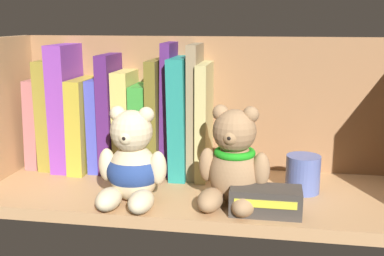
# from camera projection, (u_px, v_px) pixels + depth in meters

# --- Properties ---
(shelf_board) EXTENTS (0.71, 0.25, 0.02)m
(shelf_board) POSITION_uv_depth(u_px,v_px,m) (198.00, 195.00, 0.81)
(shelf_board) COLOR tan
(shelf_board) RESTS_ON ground
(shelf_back_panel) EXTENTS (0.73, 0.01, 0.27)m
(shelf_back_panel) POSITION_uv_depth(u_px,v_px,m) (209.00, 108.00, 0.91)
(shelf_back_panel) COLOR #8C613D
(shelf_back_panel) RESTS_ON ground
(book_0) EXTENTS (0.03, 0.10, 0.17)m
(book_0) POSITION_uv_depth(u_px,v_px,m) (41.00, 122.00, 0.94)
(book_0) COLOR #9E5858
(book_0) RESTS_ON shelf_board
(book_1) EXTENTS (0.03, 0.11, 0.21)m
(book_1) POSITION_uv_depth(u_px,v_px,m) (54.00, 113.00, 0.93)
(book_1) COLOR olive
(book_1) RESTS_ON shelf_board
(book_2) EXTENTS (0.03, 0.13, 0.24)m
(book_2) POSITION_uv_depth(u_px,v_px,m) (70.00, 106.00, 0.92)
(book_2) COLOR purple
(book_2) RESTS_ON shelf_board
(book_3) EXTENTS (0.03, 0.15, 0.17)m
(book_3) POSITION_uv_depth(u_px,v_px,m) (88.00, 122.00, 0.92)
(book_3) COLOR #A9952D
(book_3) RESTS_ON shelf_board
(book_4) EXTENTS (0.02, 0.11, 0.17)m
(book_4) POSITION_uv_depth(u_px,v_px,m) (101.00, 123.00, 0.92)
(book_4) COLOR #3F44AE
(book_4) RESTS_ON shelf_board
(book_5) EXTENTS (0.02, 0.12, 0.22)m
(book_5) POSITION_uv_depth(u_px,v_px,m) (113.00, 112.00, 0.91)
(book_5) COLOR #491C5D
(book_5) RESTS_ON shelf_board
(book_6) EXTENTS (0.03, 0.10, 0.19)m
(book_6) POSITION_uv_depth(u_px,v_px,m) (127.00, 120.00, 0.90)
(book_6) COLOR tan
(book_6) RESTS_ON shelf_board
(book_7) EXTENTS (0.03, 0.11, 0.16)m
(book_7) POSITION_uv_depth(u_px,v_px,m) (144.00, 127.00, 0.90)
(book_7) COLOR #328A30
(book_7) RESTS_ON shelf_board
(book_8) EXTENTS (0.02, 0.13, 0.21)m
(book_8) POSITION_uv_depth(u_px,v_px,m) (159.00, 116.00, 0.89)
(book_8) COLOR brown
(book_8) RESTS_ON shelf_board
(book_9) EXTENTS (0.02, 0.09, 0.24)m
(book_9) POSITION_uv_depth(u_px,v_px,m) (169.00, 108.00, 0.89)
(book_9) COLOR #491F5D
(book_9) RESTS_ON shelf_board
(book_10) EXTENTS (0.03, 0.15, 0.22)m
(book_10) POSITION_uv_depth(u_px,v_px,m) (183.00, 115.00, 0.88)
(book_10) COLOR #1E7B70
(book_10) RESTS_ON shelf_board
(book_11) EXTENTS (0.02, 0.13, 0.24)m
(book_11) POSITION_uv_depth(u_px,v_px,m) (197.00, 109.00, 0.88)
(book_11) COLOR #877152
(book_11) RESTS_ON shelf_board
(book_12) EXTENTS (0.02, 0.15, 0.21)m
(book_12) POSITION_uv_depth(u_px,v_px,m) (208.00, 118.00, 0.88)
(book_12) COLOR tan
(book_12) RESTS_ON shelf_board
(teddy_bear_larger) EXTENTS (0.11, 0.12, 0.15)m
(teddy_bear_larger) POSITION_uv_depth(u_px,v_px,m) (132.00, 165.00, 0.74)
(teddy_bear_larger) COLOR beige
(teddy_bear_larger) RESTS_ON shelf_board
(teddy_bear_smaller) EXTENTS (0.11, 0.12, 0.15)m
(teddy_bear_smaller) POSITION_uv_depth(u_px,v_px,m) (233.00, 163.00, 0.73)
(teddy_bear_smaller) COLOR #93704C
(teddy_bear_smaller) RESTS_ON shelf_board
(pillar_candle) EXTENTS (0.06, 0.06, 0.06)m
(pillar_candle) POSITION_uv_depth(u_px,v_px,m) (303.00, 174.00, 0.79)
(pillar_candle) COLOR #4C5B99
(pillar_candle) RESTS_ON shelf_board
(small_product_box) EXTENTS (0.10, 0.05, 0.04)m
(small_product_box) POSITION_uv_depth(u_px,v_px,m) (266.00, 201.00, 0.71)
(small_product_box) COLOR #38332D
(small_product_box) RESTS_ON shelf_board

